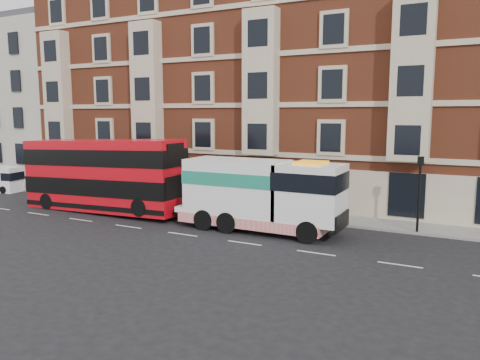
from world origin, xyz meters
name	(u,v)px	position (x,y,z in m)	size (l,w,h in m)	color
ground	(182,234)	(0.00, 0.00, 0.00)	(120.00, 120.00, 0.00)	black
sidewalk	(242,209)	(0.00, 7.50, 0.07)	(90.00, 3.00, 0.15)	slate
victorian_terrace	(289,75)	(0.50, 15.00, 10.07)	(45.00, 12.00, 20.40)	brown
cream_block	(27,100)	(-30.00, 14.00, 8.34)	(16.00, 10.00, 16.80)	beige
lamp_post_west	(162,171)	(-6.00, 6.20, 2.68)	(0.35, 0.15, 4.35)	black
lamp_post_east	(419,188)	(12.00, 6.20, 2.68)	(0.35, 0.15, 4.35)	black
double_decker_bus	(103,174)	(-8.54, 2.74, 2.69)	(12.53, 2.88, 5.08)	red
tow_truck	(258,194)	(3.53, 2.74, 2.22)	(10.04, 2.97, 4.18)	white
pedestrian	(165,192)	(-5.75, 6.15, 1.08)	(0.68, 0.44, 1.86)	#1D223A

